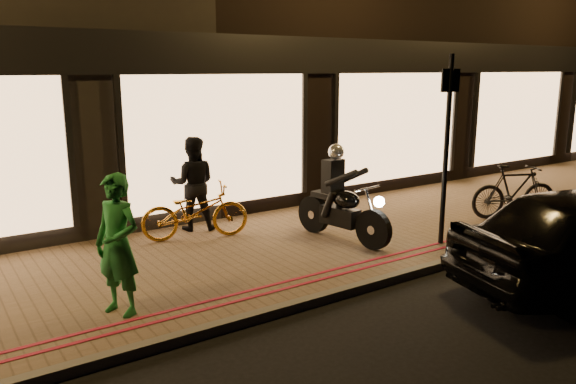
# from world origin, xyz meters

# --- Properties ---
(ground) EXTENTS (90.00, 90.00, 0.00)m
(ground) POSITION_xyz_m (0.00, 0.00, 0.00)
(ground) COLOR black
(ground) RESTS_ON ground
(sidewalk) EXTENTS (50.00, 4.00, 0.12)m
(sidewalk) POSITION_xyz_m (0.00, 2.00, 0.06)
(sidewalk) COLOR brown
(sidewalk) RESTS_ON ground
(kerb_stone) EXTENTS (50.00, 0.14, 0.12)m
(kerb_stone) POSITION_xyz_m (0.00, 0.05, 0.06)
(kerb_stone) COLOR #59544C
(kerb_stone) RESTS_ON ground
(red_kerb_lines) EXTENTS (50.00, 0.26, 0.01)m
(red_kerb_lines) POSITION_xyz_m (0.00, 0.55, 0.12)
(red_kerb_lines) COLOR maroon
(red_kerb_lines) RESTS_ON sidewalk
(building_row) EXTENTS (48.00, 10.11, 8.50)m
(building_row) POSITION_xyz_m (-0.00, 8.99, 4.25)
(building_row) COLOR black
(building_row) RESTS_ON ground
(motorcycle) EXTENTS (0.66, 1.93, 1.59)m
(motorcycle) POSITION_xyz_m (1.02, 1.71, 0.73)
(motorcycle) COLOR black
(motorcycle) RESTS_ON sidewalk
(sign_post) EXTENTS (0.35, 0.09, 3.00)m
(sign_post) POSITION_xyz_m (2.26, 0.64, 1.80)
(sign_post) COLOR black
(sign_post) RESTS_ON sidewalk
(bicycle_gold) EXTENTS (1.86, 1.08, 0.93)m
(bicycle_gold) POSITION_xyz_m (-0.93, 3.12, 0.58)
(bicycle_gold) COLOR #C48222
(bicycle_gold) RESTS_ON sidewalk
(bicycle_dark) EXTENTS (1.76, 1.13, 1.03)m
(bicycle_dark) POSITION_xyz_m (4.63, 0.96, 0.63)
(bicycle_dark) COLOR black
(bicycle_dark) RESTS_ON sidewalk
(person_green) EXTENTS (0.64, 0.72, 1.65)m
(person_green) POSITION_xyz_m (-2.89, 0.92, 0.94)
(person_green) COLOR #1E712E
(person_green) RESTS_ON sidewalk
(person_dark) EXTENTS (0.99, 0.91, 1.64)m
(person_dark) POSITION_xyz_m (-0.71, 3.64, 0.94)
(person_dark) COLOR black
(person_dark) RESTS_ON sidewalk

